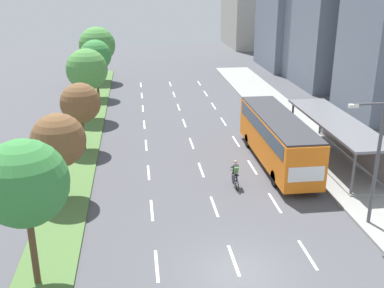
% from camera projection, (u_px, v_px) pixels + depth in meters
% --- Properties ---
extents(ground_plane, '(140.00, 140.00, 0.00)m').
position_uv_depth(ground_plane, '(238.00, 272.00, 20.00)').
color(ground_plane, '#4C4C51').
extents(median_strip, '(2.60, 52.00, 0.12)m').
position_uv_depth(median_strip, '(86.00, 133.00, 37.65)').
color(median_strip, '#4C7038').
rests_on(median_strip, ground).
extents(sidewalk_right, '(4.50, 52.00, 0.15)m').
position_uv_depth(sidewalk_right, '(293.00, 124.00, 39.68)').
color(sidewalk_right, gray).
rests_on(sidewalk_right, ground).
extents(lane_divider_left, '(0.14, 44.14, 0.01)m').
position_uv_depth(lane_divider_left, '(146.00, 145.00, 35.03)').
color(lane_divider_left, white).
rests_on(lane_divider_left, ground).
extents(lane_divider_center, '(0.14, 44.14, 0.01)m').
position_uv_depth(lane_divider_center, '(192.00, 143.00, 35.43)').
color(lane_divider_center, white).
rests_on(lane_divider_center, ground).
extents(lane_divider_right, '(0.14, 44.14, 0.01)m').
position_uv_depth(lane_divider_right, '(236.00, 141.00, 35.84)').
color(lane_divider_right, white).
rests_on(lane_divider_right, ground).
extents(bus_shelter, '(2.90, 11.57, 2.86)m').
position_uv_depth(bus_shelter, '(339.00, 136.00, 31.28)').
color(bus_shelter, gray).
rests_on(bus_shelter, sidewalk_right).
extents(bus, '(2.54, 11.29, 3.37)m').
position_uv_depth(bus, '(277.00, 135.00, 30.93)').
color(bus, orange).
rests_on(bus, ground).
extents(cyclist, '(0.46, 1.82, 1.71)m').
position_uv_depth(cyclist, '(235.00, 175.00, 27.85)').
color(cyclist, black).
rests_on(cyclist, ground).
extents(median_tree_nearest, '(3.48, 3.48, 6.27)m').
position_uv_depth(median_tree_nearest, '(24.00, 184.00, 17.66)').
color(median_tree_nearest, brown).
rests_on(median_tree_nearest, median_strip).
extents(median_tree_second, '(3.05, 3.05, 5.00)m').
position_uv_depth(median_tree_second, '(58.00, 141.00, 25.39)').
color(median_tree_second, brown).
rests_on(median_tree_second, median_strip).
extents(median_tree_third, '(2.90, 2.90, 4.95)m').
position_uv_depth(median_tree_third, '(80.00, 103.00, 32.79)').
color(median_tree_third, brown).
rests_on(median_tree_third, median_strip).
extents(median_tree_fourth, '(3.61, 3.61, 6.20)m').
position_uv_depth(median_tree_fourth, '(87.00, 70.00, 39.82)').
color(median_tree_fourth, brown).
rests_on(median_tree_fourth, median_strip).
extents(median_tree_fifth, '(3.23, 3.23, 5.95)m').
position_uv_depth(median_tree_fifth, '(96.00, 56.00, 47.22)').
color(median_tree_fifth, brown).
rests_on(median_tree_fifth, median_strip).
extents(median_tree_farthest, '(4.30, 4.30, 6.45)m').
position_uv_depth(median_tree_farthest, '(97.00, 45.00, 54.55)').
color(median_tree_farthest, brown).
rests_on(median_tree_farthest, median_strip).
extents(streetlight, '(1.91, 0.24, 6.50)m').
position_uv_depth(streetlight, '(375.00, 155.00, 22.51)').
color(streetlight, '#4C4C51').
rests_on(streetlight, sidewalk_right).
extents(building_far_right, '(8.42, 10.74, 14.63)m').
position_uv_depth(building_far_right, '(296.00, 14.00, 62.70)').
color(building_far_right, slate).
rests_on(building_far_right, ground).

